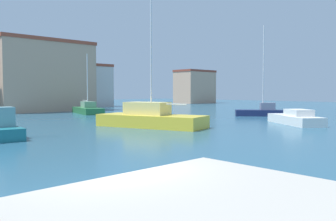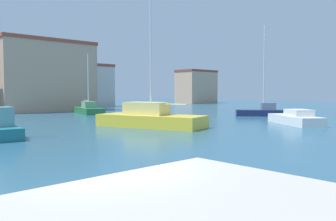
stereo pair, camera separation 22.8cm
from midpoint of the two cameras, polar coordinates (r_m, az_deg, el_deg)
name	(u,v)px [view 2 (the right image)]	position (r m, az deg, el deg)	size (l,w,h in m)	color
water	(123,122)	(33.50, -7.08, -1.89)	(160.00, 160.00, 0.00)	#285670
sailboat_yellow_mid_harbor	(150,118)	(28.79, -2.71, -1.19)	(5.72, 9.51, 15.19)	gold
sailboat_green_outer_mooring	(89,109)	(47.41, -12.62, 0.18)	(4.11, 7.35, 7.83)	#28703D
motorboat_white_inner_mooring	(296,119)	(33.05, 20.16, -1.25)	(5.55, 6.58, 1.34)	white
sailboat_navy_far_right	(264,111)	(43.01, 15.48, -0.09)	(5.36, 5.85, 10.63)	#19234C
yacht_club	(42,76)	(56.01, -19.71, 5.28)	(13.96, 9.18, 10.39)	tan
waterfront_apartments	(92,86)	(68.21, -12.16, 3.97)	(6.70, 5.91, 8.02)	beige
harbor_office	(196,87)	(87.66, 4.67, 3.87)	(9.59, 6.02, 8.16)	tan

